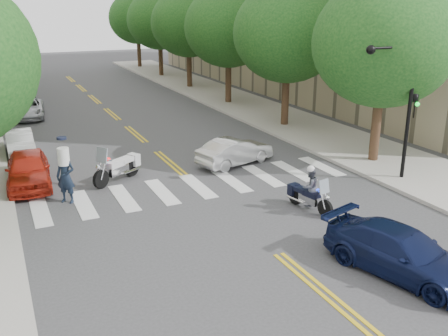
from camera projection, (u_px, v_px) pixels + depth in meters
ground at (278, 254)px, 15.08m from camera, size 140.00×140.00×0.00m
sidewalk_right at (237, 102)px, 37.79m from camera, size 5.00×60.00×0.15m
tree_r_0 at (384, 43)px, 22.02m from camera, size 6.40×6.40×8.45m
tree_r_1 at (288, 33)px, 28.90m from camera, size 6.40×6.40×8.45m
tree_r_2 at (228, 27)px, 35.78m from camera, size 6.40×6.40×8.45m
tree_r_3 at (188, 23)px, 42.65m from camera, size 6.40×6.40×8.45m
tree_r_4 at (159, 20)px, 49.53m from camera, size 6.40×6.40×8.45m
tree_r_5 at (137, 18)px, 56.41m from camera, size 6.40×6.40×8.45m
traffic_signal_pole at (402, 95)px, 20.01m from camera, size 2.82×0.42×6.00m
motorcycle_police at (309, 190)px, 18.14m from camera, size 0.80×2.09×1.71m
motorcycle_parked at (120, 167)px, 21.21m from camera, size 2.34×1.68×1.69m
officer_standing at (66, 176)px, 18.71m from camera, size 0.89×0.87×2.07m
convertible at (235, 151)px, 23.29m from camera, size 4.06×2.35×1.27m
sedan_blue at (401, 252)px, 13.83m from camera, size 3.01×4.85×1.31m
parked_car_a at (28, 169)px, 20.50m from camera, size 1.97×4.33×1.44m
parked_car_b at (20, 143)px, 24.84m from camera, size 1.26×3.60×1.19m
parked_car_c at (27, 109)px, 32.74m from camera, size 2.48×4.61×1.23m
parked_car_d at (23, 97)px, 36.66m from camera, size 2.11×4.44×1.25m
parked_car_e at (17, 85)px, 42.02m from camera, size 1.94×4.01×1.32m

